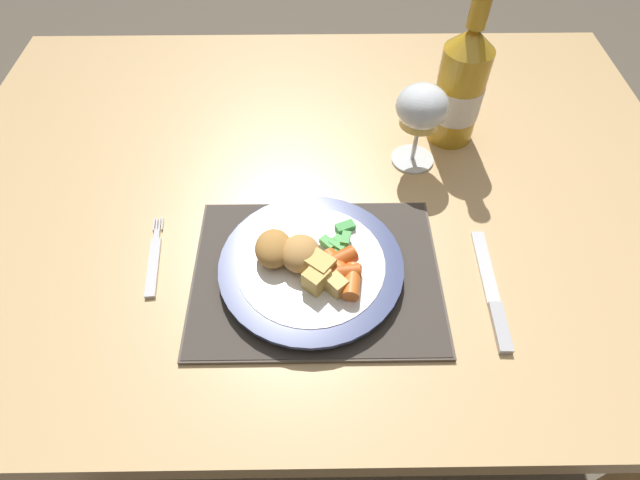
{
  "coord_description": "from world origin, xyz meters",
  "views": [
    {
      "loc": [
        -0.0,
        -0.58,
        1.3
      ],
      "look_at": [
        0.0,
        -0.16,
        0.78
      ],
      "focal_mm": 28.0,
      "sensor_mm": 36.0,
      "label": 1
    }
  ],
  "objects_px": {
    "fork": "(155,261)",
    "wine_glass": "(422,110)",
    "dinner_plate": "(312,267)",
    "bottle": "(461,87)",
    "dining_table": "(316,217)",
    "table_knife": "(494,298)"
  },
  "relations": [
    {
      "from": "fork",
      "to": "wine_glass",
      "type": "distance_m",
      "value": 0.45
    },
    {
      "from": "dinner_plate",
      "to": "bottle",
      "type": "distance_m",
      "value": 0.38
    },
    {
      "from": "dinner_plate",
      "to": "dining_table",
      "type": "bearing_deg",
      "value": 87.91
    },
    {
      "from": "fork",
      "to": "bottle",
      "type": "height_order",
      "value": "bottle"
    },
    {
      "from": "fork",
      "to": "bottle",
      "type": "distance_m",
      "value": 0.54
    },
    {
      "from": "dining_table",
      "to": "wine_glass",
      "type": "xyz_separation_m",
      "value": [
        0.16,
        0.04,
        0.19
      ]
    },
    {
      "from": "dining_table",
      "to": "wine_glass",
      "type": "bearing_deg",
      "value": 13.41
    },
    {
      "from": "dining_table",
      "to": "fork",
      "type": "height_order",
      "value": "fork"
    },
    {
      "from": "fork",
      "to": "table_knife",
      "type": "relative_size",
      "value": 0.73
    },
    {
      "from": "dining_table",
      "to": "bottle",
      "type": "distance_m",
      "value": 0.32
    },
    {
      "from": "table_knife",
      "to": "wine_glass",
      "type": "height_order",
      "value": "wine_glass"
    },
    {
      "from": "dining_table",
      "to": "fork",
      "type": "bearing_deg",
      "value": -143.44
    },
    {
      "from": "dinner_plate",
      "to": "table_knife",
      "type": "height_order",
      "value": "dinner_plate"
    },
    {
      "from": "dinner_plate",
      "to": "bottle",
      "type": "xyz_separation_m",
      "value": [
        0.24,
        0.29,
        0.08
      ]
    },
    {
      "from": "dinner_plate",
      "to": "wine_glass",
      "type": "height_order",
      "value": "wine_glass"
    },
    {
      "from": "dinner_plate",
      "to": "table_knife",
      "type": "distance_m",
      "value": 0.24
    },
    {
      "from": "dining_table",
      "to": "wine_glass",
      "type": "height_order",
      "value": "wine_glass"
    },
    {
      "from": "fork",
      "to": "dinner_plate",
      "type": "bearing_deg",
      "value": -5.8
    },
    {
      "from": "dining_table",
      "to": "table_knife",
      "type": "xyz_separation_m",
      "value": [
        0.23,
        -0.23,
        0.1
      ]
    },
    {
      "from": "wine_glass",
      "to": "dinner_plate",
      "type": "bearing_deg",
      "value": -126.32
    },
    {
      "from": "fork",
      "to": "table_knife",
      "type": "bearing_deg",
      "value": -8.27
    },
    {
      "from": "dinner_plate",
      "to": "bottle",
      "type": "relative_size",
      "value": 0.98
    }
  ]
}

